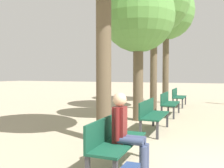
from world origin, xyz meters
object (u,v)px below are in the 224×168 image
bench_row_0 (114,138)px  bench_row_2 (168,102)px  bench_row_3 (178,96)px  tree_row_3 (166,13)px  tree_row_2 (154,0)px  person_seated (126,130)px  tree_row_1 (138,17)px  bench_row_1 (152,113)px

bench_row_0 → bench_row_2: 5.78m
bench_row_3 → tree_row_3: tree_row_3 is taller
tree_row_2 → person_seated: 8.09m
tree_row_1 → tree_row_3: bearing=90.0°
bench_row_0 → bench_row_1: size_ratio=1.00×
bench_row_1 → tree_row_3: bearing=96.6°
bench_row_2 → tree_row_1: tree_row_1 is taller
bench_row_1 → person_seated: (0.24, -2.95, 0.18)m
tree_row_2 → tree_row_3: size_ratio=0.98×
bench_row_1 → tree_row_2: (-0.81, 3.96, 4.25)m
bench_row_0 → bench_row_3: same height
tree_row_1 → tree_row_2: bearing=90.0°
bench_row_0 → bench_row_2: same height
bench_row_1 → tree_row_3: 8.37m
tree_row_2 → person_seated: size_ratio=4.87×
bench_row_0 → tree_row_3: 10.92m
bench_row_0 → tree_row_2: (-0.81, 6.85, 4.25)m
bench_row_1 → person_seated: 2.96m
bench_row_1 → bench_row_2: same height
bench_row_3 → person_seated: bearing=-88.4°
bench_row_0 → tree_row_2: 8.10m
bench_row_1 → person_seated: size_ratio=1.22×
tree_row_1 → person_seated: (1.05, -4.43, -2.82)m
bench_row_0 → person_seated: bearing=-13.8°
bench_row_3 → tree_row_1: (-0.81, -4.29, 3.00)m
bench_row_0 → bench_row_2: (0.00, 5.78, 0.00)m
tree_row_3 → tree_row_1: bearing=-90.0°
bench_row_0 → bench_row_2: bearing=90.0°
tree_row_2 → person_seated: (1.05, -6.91, -4.08)m
tree_row_2 → tree_row_1: bearing=-90.0°
bench_row_0 → bench_row_2: size_ratio=1.00×
bench_row_1 → bench_row_2: (0.00, 2.89, 0.00)m
bench_row_1 → tree_row_1: 3.45m
bench_row_0 → tree_row_1: 5.37m
bench_row_1 → tree_row_2: size_ratio=0.25×
tree_row_1 → tree_row_3: tree_row_3 is taller
bench_row_2 → person_seated: 5.84m
bench_row_0 → bench_row_3: bearing=90.0°
bench_row_0 → person_seated: person_seated is taller
bench_row_1 → tree_row_2: 5.87m
bench_row_1 → bench_row_2: size_ratio=1.00×
bench_row_1 → tree_row_3: size_ratio=0.24×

